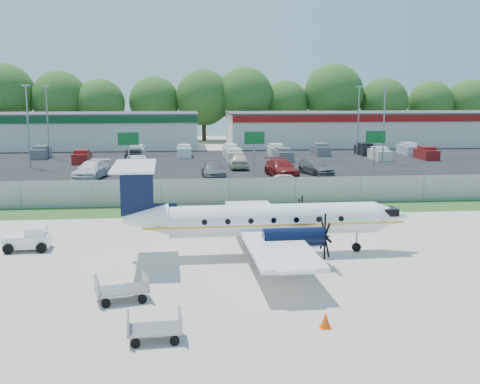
{
  "coord_description": "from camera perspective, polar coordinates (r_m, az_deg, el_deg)",
  "views": [
    {
      "loc": [
        -3.64,
        -29.79,
        8.31
      ],
      "look_at": [
        0.0,
        6.0,
        2.3
      ],
      "focal_mm": 45.0,
      "sensor_mm": 36.0,
      "label": 1
    }
  ],
  "objects": [
    {
      "name": "aircraft",
      "position": [
        30.82,
        2.57,
        -2.65
      ],
      "size": [
        15.28,
        15.09,
        4.76
      ],
      "color": "white",
      "rests_on": "ground"
    },
    {
      "name": "ground",
      "position": [
        31.14,
        1.12,
        -5.99
      ],
      "size": [
        170.0,
        170.0,
        0.0
      ],
      "primitive_type": "plane",
      "color": "beige",
      "rests_on": "ground"
    },
    {
      "name": "parked_car_e",
      "position": [
        61.71,
        7.21,
        1.67
      ],
      "size": [
        3.43,
        5.31,
        1.43
      ],
      "primitive_type": "imported",
      "rotation": [
        0.0,
        0.0,
        0.31
      ],
      "color": "#595B5E",
      "rests_on": "ground"
    },
    {
      "name": "light_pole_se",
      "position": [
        81.36,
        11.17,
        7.13
      ],
      "size": [
        0.9,
        0.35,
        9.09
      ],
      "color": "gray",
      "rests_on": "ground"
    },
    {
      "name": "road_car_mid",
      "position": [
        52.07,
        3.79,
        0.28
      ],
      "size": [
        3.98,
        1.62,
        1.35
      ],
      "primitive_type": "imported",
      "rotation": [
        0.0,
        0.0,
        -1.58
      ],
      "color": "silver",
      "rests_on": "ground"
    },
    {
      "name": "parked_car_b",
      "position": [
        60.28,
        -9.58,
        1.42
      ],
      "size": [
        1.53,
        4.19,
        1.37
      ],
      "primitive_type": "imported",
      "rotation": [
        0.0,
        0.0,
        0.02
      ],
      "color": "maroon",
      "rests_on": "ground"
    },
    {
      "name": "grass_verge",
      "position": [
        42.76,
        -0.81,
        -1.71
      ],
      "size": [
        170.0,
        4.0,
        0.02
      ],
      "primitive_type": "cube",
      "color": "#2D561E",
      "rests_on": "ground"
    },
    {
      "name": "parked_car_a",
      "position": [
        60.09,
        -13.86,
        1.25
      ],
      "size": [
        3.52,
        6.19,
        1.69
      ],
      "primitive_type": "imported",
      "rotation": [
        0.0,
        0.0,
        -0.21
      ],
      "color": "silver",
      "rests_on": "ground"
    },
    {
      "name": "pushback_tug",
      "position": [
        33.87,
        -19.33,
        -4.22
      ],
      "size": [
        2.36,
        1.72,
        1.25
      ],
      "color": "white",
      "rests_on": "ground"
    },
    {
      "name": "sign_mid",
      "position": [
        53.32,
        1.37,
        4.42
      ],
      "size": [
        1.8,
        0.26,
        5.0
      ],
      "color": "gray",
      "rests_on": "ground"
    },
    {
      "name": "cone_port_wing",
      "position": [
        22.06,
        8.11,
        -11.98
      ],
      "size": [
        0.41,
        0.41,
        0.58
      ],
      "color": "#F85007",
      "rests_on": "ground"
    },
    {
      "name": "light_pole_sw",
      "position": [
        79.55,
        -17.8,
        6.81
      ],
      "size": [
        0.9,
        0.35,
        9.09
      ],
      "color": "gray",
      "rests_on": "ground"
    },
    {
      "name": "light_pole_nw",
      "position": [
        69.81,
        -19.48,
        6.42
      ],
      "size": [
        0.9,
        0.35,
        9.09
      ],
      "color": "gray",
      "rests_on": "ground"
    },
    {
      "name": "far_parking_rows",
      "position": [
        75.34,
        -3.01,
        3.13
      ],
      "size": [
        56.0,
        10.0,
        1.6
      ],
      "primitive_type": null,
      "color": "gray",
      "rests_on": "ground"
    },
    {
      "name": "light_pole_ne",
      "position": [
        71.86,
        13.5,
        6.77
      ],
      "size": [
        0.9,
        0.35,
        9.09
      ],
      "color": "gray",
      "rests_on": "ground"
    },
    {
      "name": "access_road",
      "position": [
        49.63,
        -1.52,
        -0.15
      ],
      "size": [
        170.0,
        8.0,
        0.02
      ],
      "primitive_type": "cube",
      "color": "black",
      "rests_on": "ground"
    },
    {
      "name": "parked_car_g",
      "position": [
        65.89,
        -0.14,
        2.23
      ],
      "size": [
        2.22,
        5.11,
        1.72
      ],
      "primitive_type": "imported",
      "rotation": [
        0.0,
        0.0,
        3.1
      ],
      "color": "beige",
      "rests_on": "ground"
    },
    {
      "name": "sign_right",
      "position": [
        55.77,
        12.69,
        4.42
      ],
      "size": [
        1.8,
        0.26,
        5.0
      ],
      "color": "gray",
      "rests_on": "ground"
    },
    {
      "name": "parked_car_f",
      "position": [
        65.49,
        -9.79,
        2.05
      ],
      "size": [
        2.99,
        5.2,
        1.62
      ],
      "primitive_type": "imported",
      "rotation": [
        0.0,
        0.0,
        3.42
      ],
      "color": "beige",
      "rests_on": "ground"
    },
    {
      "name": "cone_starboard_wing",
      "position": [
        35.38,
        3.79,
        -3.74
      ],
      "size": [
        0.34,
        0.34,
        0.49
      ],
      "color": "#F85007",
      "rests_on": "ground"
    },
    {
      "name": "building_east",
      "position": [
        96.61,
        12.13,
        5.9
      ],
      "size": [
        44.4,
        12.4,
        5.24
      ],
      "color": "silver",
      "rests_on": "ground"
    },
    {
      "name": "parking_lot",
      "position": [
        70.38,
        -2.81,
        2.7
      ],
      "size": [
        170.0,
        32.0,
        0.02
      ],
      "primitive_type": "cube",
      "color": "black",
      "rests_on": "ground"
    },
    {
      "name": "parked_car_c",
      "position": [
        58.84,
        -2.53,
        1.35
      ],
      "size": [
        2.28,
        5.38,
        1.55
      ],
      "primitive_type": "imported",
      "rotation": [
        0.0,
        0.0,
        0.02
      ],
      "color": "#595B5E",
      "rests_on": "ground"
    },
    {
      "name": "perimeter_fence",
      "position": [
        44.55,
        -1.04,
        0.04
      ],
      "size": [
        120.0,
        0.06,
        1.99
      ],
      "color": "gray",
      "rests_on": "ground"
    },
    {
      "name": "baggage_cart_far",
      "position": [
        20.95,
        -8.11,
        -12.65
      ],
      "size": [
        1.9,
        1.22,
        0.96
      ],
      "color": "gray",
      "rests_on": "ground"
    },
    {
      "name": "sign_left",
      "position": [
        53.09,
        -10.52,
        4.25
      ],
      "size": [
        1.8,
        0.26,
        5.0
      ],
      "color": "gray",
      "rests_on": "ground"
    },
    {
      "name": "parked_car_d",
      "position": [
        59.84,
        3.94,
        1.48
      ],
      "size": [
        3.07,
        6.07,
        1.69
      ],
      "primitive_type": "imported",
      "rotation": [
        0.0,
        0.0,
        0.13
      ],
      "color": "maroon",
      "rests_on": "ground"
    },
    {
      "name": "building_west",
      "position": [
        94.18,
        -18.37,
        5.54
      ],
      "size": [
        46.4,
        12.4,
        5.24
      ],
      "color": "silver",
      "rests_on": "ground"
    },
    {
      "name": "tree_line",
      "position": [
        104.19,
        -3.8,
        4.88
      ],
      "size": [
        112.0,
        6.0,
        14.0
      ],
      "primitive_type": null,
      "color": "#29591A",
      "rests_on": "ground"
    },
    {
      "name": "baggage_cart_near",
      "position": [
        24.85,
        -11.14,
        -9.02
      ],
      "size": [
        2.28,
        1.69,
        1.07
      ],
      "color": "gray",
      "rests_on": "ground"
    }
  ]
}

